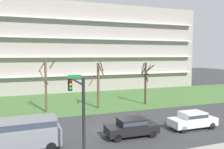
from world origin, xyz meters
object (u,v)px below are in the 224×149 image
object	(u,v)px
tree_right	(146,81)
tree_center	(98,84)
traffic_signal_mast	(78,103)
van_gray_near_left	(23,132)
tree_left	(46,83)
sedan_white_center_right	(192,119)
sedan_black_center_left	(132,126)

from	to	relation	value
tree_right	tree_center	bearing A→B (deg)	-179.71
tree_right	traffic_signal_mast	world-z (taller)	tree_right
van_gray_near_left	traffic_signal_mast	size ratio (longest dim) A/B	0.95
traffic_signal_mast	van_gray_near_left	bearing A→B (deg)	138.65
traffic_signal_mast	tree_right	bearing A→B (deg)	48.23
tree_left	tree_center	size ratio (longest dim) A/B	1.03
tree_center	traffic_signal_mast	size ratio (longest dim) A/B	1.16
sedan_white_center_right	traffic_signal_mast	world-z (taller)	traffic_signal_mast
sedan_black_center_left	traffic_signal_mast	bearing A→B (deg)	-148.96
sedan_white_center_right	traffic_signal_mast	size ratio (longest dim) A/B	0.80
tree_left	tree_right	size ratio (longest dim) A/B	1.14
van_gray_near_left	traffic_signal_mast	world-z (taller)	traffic_signal_mast
tree_right	traffic_signal_mast	xyz separation A→B (m)	(-12.28, -13.74, 0.49)
van_gray_near_left	sedan_black_center_left	bearing A→B (deg)	-1.84
tree_right	sedan_black_center_left	xyz separation A→B (m)	(-7.13, -10.80, -2.44)
tree_left	traffic_signal_mast	distance (m)	13.74
sedan_black_center_left	tree_center	bearing A→B (deg)	89.46
tree_right	sedan_white_center_right	size ratio (longest dim) A/B	1.31
traffic_signal_mast	tree_left	bearing A→B (deg)	93.73
tree_center	tree_right	bearing A→B (deg)	0.29
van_gray_near_left	tree_right	bearing A→B (deg)	32.83
sedan_black_center_left	traffic_signal_mast	distance (m)	6.61
tree_left	tree_center	bearing A→B (deg)	-0.01
tree_center	tree_right	size ratio (longest dim) A/B	1.11
tree_right	traffic_signal_mast	distance (m)	18.44
tree_center	tree_left	bearing A→B (deg)	179.99
tree_center	sedan_black_center_left	world-z (taller)	tree_center
sedan_black_center_left	sedan_white_center_right	size ratio (longest dim) A/B	1.00
tree_center	tree_right	distance (m)	6.79
van_gray_near_left	traffic_signal_mast	xyz separation A→B (m)	(3.34, -2.94, 2.41)
tree_center	van_gray_near_left	xyz separation A→B (m)	(-8.83, -10.77, -1.79)
tree_center	traffic_signal_mast	xyz separation A→B (m)	(-5.49, -13.71, 0.62)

